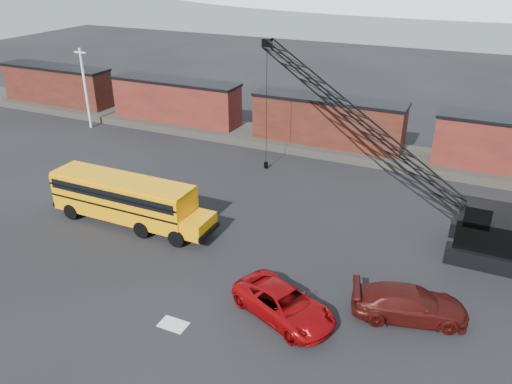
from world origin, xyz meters
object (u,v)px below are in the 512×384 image
(school_bus, at_px, (128,199))
(maroon_suv, at_px, (410,304))
(red_pickup, at_px, (284,304))
(crawler_crane, at_px, (360,121))

(school_bus, distance_m, maroon_suv, 18.64)
(school_bus, height_order, red_pickup, school_bus)
(red_pickup, bearing_deg, crawler_crane, 23.48)
(school_bus, relative_size, red_pickup, 2.10)
(school_bus, xyz_separation_m, red_pickup, (12.88, -4.50, -1.02))
(school_bus, distance_m, red_pickup, 13.68)
(red_pickup, height_order, maroon_suv, maroon_suv)
(red_pickup, distance_m, crawler_crane, 14.60)
(crawler_crane, bearing_deg, red_pickup, -89.62)
(maroon_suv, xyz_separation_m, crawler_crane, (-5.72, 11.00, 5.39))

